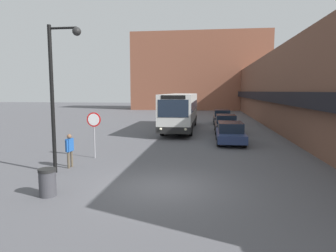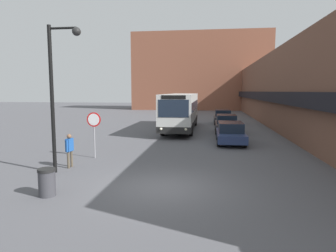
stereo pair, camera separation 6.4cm
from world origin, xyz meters
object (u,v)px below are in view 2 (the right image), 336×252
object	(u,v)px
parked_car_middle	(226,124)
pedestrian	(70,147)
parked_car_front	(231,133)
city_bus	(181,110)
stop_sign	(94,125)
parked_car_back	(223,117)
trash_bin	(47,182)
street_lamp	(58,83)

from	to	relation	value
parked_car_middle	pedestrian	xyz separation A→B (m)	(-7.87, -13.07, 0.19)
parked_car_front	parked_car_middle	distance (m)	5.35
pedestrian	parked_car_front	bearing A→B (deg)	-40.79
city_bus	stop_sign	world-z (taller)	city_bus
parked_car_middle	stop_sign	distance (m)	13.34
parked_car_back	pedestrian	xyz separation A→B (m)	(-7.87, -20.22, 0.18)
parked_car_front	trash_bin	distance (m)	13.36
city_bus	parked_car_back	bearing A→B (deg)	55.85
parked_car_front	stop_sign	world-z (taller)	stop_sign
parked_car_middle	street_lamp	world-z (taller)	street_lamp
stop_sign	street_lamp	distance (m)	3.68
parked_car_front	parked_car_back	size ratio (longest dim) A/B	0.99
city_bus	street_lamp	bearing A→B (deg)	-104.13
parked_car_back	trash_bin	xyz separation A→B (m)	(-6.88, -23.95, -0.28)
parked_car_front	stop_sign	distance (m)	9.43
city_bus	pedestrian	size ratio (longest dim) A/B	7.57
parked_car_back	street_lamp	size ratio (longest dim) A/B	0.70
parked_car_back	street_lamp	distance (m)	22.74
pedestrian	trash_bin	size ratio (longest dim) A/B	1.66
parked_car_front	trash_bin	size ratio (longest dim) A/B	4.60
parked_car_middle	pedestrian	bearing A→B (deg)	-121.05
city_bus	street_lamp	xyz separation A→B (m)	(-3.82, -15.19, 2.11)
stop_sign	parked_car_middle	bearing A→B (deg)	55.70
parked_car_back	pedestrian	world-z (taller)	pedestrian
city_bus	street_lamp	size ratio (longest dim) A/B	1.90
parked_car_front	trash_bin	world-z (taller)	parked_car_front
trash_bin	stop_sign	bearing A→B (deg)	95.99
city_bus	stop_sign	distance (m)	12.69
stop_sign	pedestrian	distance (m)	2.28
city_bus	parked_car_back	xyz separation A→B (m)	(4.02, 5.93, -1.03)
pedestrian	trash_bin	bearing A→B (deg)	-160.39
parked_car_back	parked_car_middle	bearing A→B (deg)	-90.00
city_bus	parked_car_middle	world-z (taller)	city_bus
street_lamp	trash_bin	size ratio (longest dim) A/B	6.61
city_bus	parked_car_front	size ratio (longest dim) A/B	2.73
city_bus	street_lamp	distance (m)	15.80
parked_car_back	trash_bin	bearing A→B (deg)	-106.04
parked_car_middle	street_lamp	distance (m)	16.33
parked_car_middle	parked_car_back	xyz separation A→B (m)	(0.00, 7.15, 0.00)
parked_car_middle	trash_bin	bearing A→B (deg)	-112.28
parked_car_front	parked_car_middle	bearing A→B (deg)	90.00
parked_car_front	pedestrian	size ratio (longest dim) A/B	2.77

